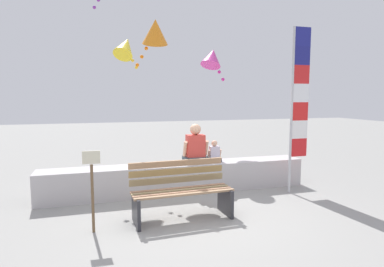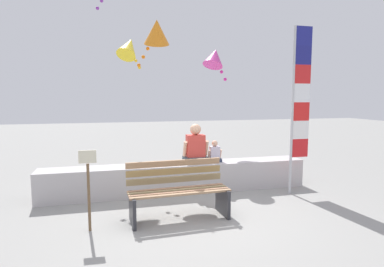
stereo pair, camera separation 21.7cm
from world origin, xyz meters
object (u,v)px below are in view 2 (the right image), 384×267
person_adult (195,148)px  kite_orange (157,32)px  kite_yellow (129,47)px  flag_banner (298,100)px  person_child (215,153)px  kite_magenta (214,58)px  sign_post (88,183)px  park_bench (178,192)px

person_adult → kite_orange: 2.70m
person_adult → kite_orange: bearing=120.7°
kite_orange → kite_yellow: 1.69m
person_adult → flag_banner: flag_banner is taller
person_adult → flag_banner: 2.22m
person_adult → person_child: size_ratio=1.78×
kite_magenta → kite_yellow: kite_yellow is taller
kite_magenta → sign_post: size_ratio=0.75×
kite_yellow → sign_post: kite_yellow is taller
person_child → flag_banner: (1.47, -0.67, 1.10)m
person_adult → kite_magenta: size_ratio=0.90×
park_bench → flag_banner: bearing=15.5°
sign_post → kite_magenta: bearing=46.4°
kite_orange → sign_post: bearing=-118.1°
kite_orange → kite_magenta: bearing=15.9°
kite_magenta → kite_orange: 1.60m
park_bench → kite_magenta: bearing=61.5°
park_bench → kite_magenta: 4.04m
kite_magenta → sign_post: 4.69m
kite_magenta → sign_post: bearing=-133.6°
person_adult → kite_orange: size_ratio=0.71×
person_adult → kite_orange: (-0.61, 1.02, 2.43)m
person_adult → kite_magenta: (0.87, 1.45, 1.98)m
flag_banner → sign_post: size_ratio=2.78×
person_adult → flag_banner: (1.88, -0.67, 0.96)m
kite_orange → kite_yellow: kite_orange is taller
park_bench → flag_banner: flag_banner is taller
sign_post → park_bench: bearing=8.0°
flag_banner → sign_post: bearing=-167.0°
flag_banner → person_child: bearing=155.4°
person_adult → kite_yellow: 3.68m
park_bench → kite_orange: size_ratio=1.44×
person_child → kite_magenta: 2.60m
park_bench → kite_magenta: (1.53, 2.82, 2.45)m
kite_magenta → kite_yellow: (-1.98, 1.19, 0.34)m
flag_banner → kite_orange: kite_orange is taller
kite_yellow → sign_post: (-0.89, -4.20, -2.51)m
kite_magenta → kite_yellow: 2.34m
park_bench → person_adult: 1.60m
park_bench → kite_orange: (0.05, 2.40, 2.90)m
person_adult → sign_post: 2.54m
sign_post → person_adult: bearing=38.2°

